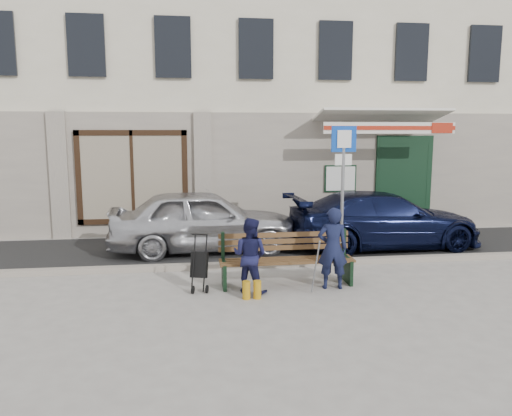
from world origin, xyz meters
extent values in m
plane|color=#9E9991|center=(0.00, 0.00, 0.00)|extent=(80.00, 80.00, 0.00)
cube|color=#282828|center=(0.00, 3.10, 0.01)|extent=(60.00, 3.20, 0.01)
cube|color=#9E9384|center=(0.00, 1.50, 0.06)|extent=(60.00, 0.18, 0.12)
cube|color=beige|center=(0.00, 8.50, 5.00)|extent=(20.00, 7.00, 10.00)
cube|color=#9E9384|center=(0.00, 4.96, 1.60)|extent=(20.00, 0.12, 3.20)
cube|color=maroon|center=(-3.20, 5.02, 1.55)|extent=(2.50, 0.12, 2.00)
cube|color=black|center=(4.10, 4.88, 1.30)|extent=(1.60, 0.10, 2.60)
cube|color=black|center=(4.10, 5.35, 1.20)|extent=(1.25, 0.90, 2.40)
cube|color=white|center=(2.30, 4.85, 1.45)|extent=(0.80, 0.03, 0.65)
cube|color=white|center=(3.20, 4.62, 3.08)|extent=(3.40, 1.72, 0.42)
cube|color=white|center=(3.20, 3.77, 2.80)|extent=(3.40, 0.05, 0.28)
cube|color=#A92714|center=(3.20, 3.74, 2.80)|extent=(3.40, 0.02, 0.10)
imported|color=silver|center=(-1.46, 3.03, 0.72)|extent=(4.32, 1.93, 1.44)
imported|color=black|center=(2.74, 2.85, 0.66)|extent=(4.63, 2.06, 1.32)
cylinder|color=gray|center=(1.37, 1.72, 1.36)|extent=(0.07, 0.07, 2.72)
cube|color=#0C3FAF|center=(1.37, 1.72, 2.57)|extent=(0.52, 0.05, 0.52)
cube|color=white|center=(1.37, 1.69, 2.57)|extent=(0.29, 0.03, 0.36)
cube|color=white|center=(1.37, 1.72, 2.15)|extent=(0.36, 0.04, 0.23)
cube|color=brown|center=(-0.07, 0.28, 0.45)|extent=(2.40, 0.50, 0.04)
cube|color=brown|center=(-0.07, 0.56, 0.74)|extent=(2.40, 0.10, 0.36)
cube|color=black|center=(-1.19, 0.28, 0.23)|extent=(0.06, 0.50, 0.45)
cube|color=black|center=(1.05, 0.28, 0.23)|extent=(0.06, 0.50, 0.45)
cube|color=white|center=(0.68, 0.18, 0.48)|extent=(0.34, 0.25, 0.11)
cylinder|color=gray|center=(0.28, -0.39, 0.50)|extent=(0.07, 0.34, 0.96)
cylinder|color=#B88412|center=(-0.87, -0.37, 0.15)|extent=(0.13, 0.13, 0.30)
cylinder|color=#B88412|center=(-0.69, -0.37, 0.15)|extent=(0.13, 0.13, 0.30)
imported|color=#131836|center=(0.68, 0.00, 0.72)|extent=(0.56, 0.41, 1.43)
imported|color=#15173C|center=(-0.77, -0.02, 0.64)|extent=(0.79, 0.74, 1.29)
cylinder|color=black|center=(-1.74, 0.02, 0.07)|extent=(0.07, 0.14, 0.14)
cylinder|color=black|center=(-1.50, 0.02, 0.07)|extent=(0.07, 0.14, 0.14)
cube|color=black|center=(-1.62, 0.22, 0.45)|extent=(0.34, 0.32, 0.47)
cylinder|color=black|center=(-1.62, 0.34, 0.96)|extent=(0.25, 0.10, 0.02)
camera|label=1|loc=(-1.75, -8.17, 2.73)|focal=35.00mm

